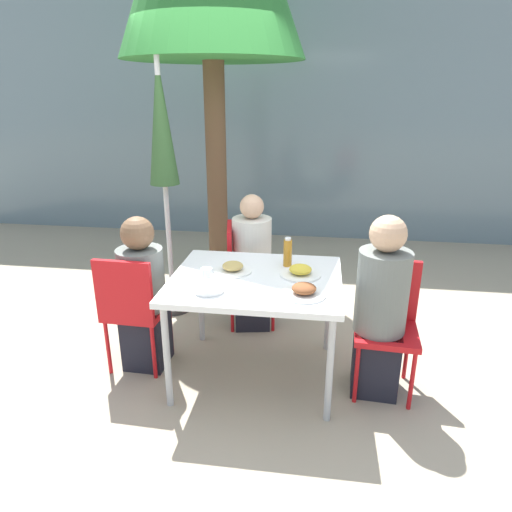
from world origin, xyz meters
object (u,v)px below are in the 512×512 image
at_px(person_left, 143,297).
at_px(chair_far, 242,267).
at_px(chair_left, 132,304).
at_px(closed_umbrella, 162,142).
at_px(chair_right, 386,316).
at_px(salad_bowl, 209,288).
at_px(bottle, 288,252).
at_px(person_right, 380,312).
at_px(drinking_cup, 207,274).
at_px(person_far, 252,266).

relative_size(person_left, chair_far, 1.29).
distance_m(chair_left, closed_umbrella, 1.40).
height_order(person_left, chair_far, person_left).
xyz_separation_m(chair_right, salad_bowl, (-1.12, -0.29, 0.26)).
bearing_deg(chair_far, chair_right, 45.28).
xyz_separation_m(closed_umbrella, bottle, (1.10, -0.70, -0.66)).
distance_m(chair_left, chair_far, 1.03).
relative_size(person_right, chair_far, 1.39).
xyz_separation_m(person_left, chair_far, (0.59, 0.73, -0.02)).
bearing_deg(chair_left, closed_umbrella, 94.85).
height_order(chair_left, drinking_cup, chair_left).
relative_size(person_right, bottle, 5.86).
xyz_separation_m(person_far, closed_umbrella, (-0.78, 0.21, 0.97)).
xyz_separation_m(chair_right, closed_umbrella, (-1.78, 0.91, 1.00)).
height_order(drinking_cup, salad_bowl, drinking_cup).
distance_m(closed_umbrella, salad_bowl, 1.56).
distance_m(person_right, closed_umbrella, 2.20).
bearing_deg(salad_bowl, chair_right, 14.34).
xyz_separation_m(chair_left, drinking_cup, (0.55, -0.04, 0.28)).
bearing_deg(drinking_cup, person_left, 166.61).
height_order(chair_right, salad_bowl, chair_right).
bearing_deg(bottle, person_left, -168.01).
bearing_deg(person_right, closed_umbrella, -26.06).
height_order(person_left, bottle, person_left).
bearing_deg(person_far, person_left, -54.73).
bearing_deg(bottle, person_right, -25.32).
distance_m(person_right, person_far, 1.23).
relative_size(person_far, drinking_cup, 14.09).
xyz_separation_m(chair_left, person_far, (0.73, 0.78, 0.03)).
bearing_deg(drinking_cup, salad_bowl, -72.30).
bearing_deg(closed_umbrella, person_left, -83.56).
bearing_deg(salad_bowl, person_far, 83.12).
relative_size(person_far, bottle, 5.51).
height_order(person_left, chair_right, person_left).
bearing_deg(bottle, chair_right, -17.82).
distance_m(chair_far, person_far, 0.10).
bearing_deg(closed_umbrella, salad_bowl, -61.32).
bearing_deg(chair_right, person_left, 3.64).
bearing_deg(person_right, drinking_cup, 5.71).
xyz_separation_m(closed_umbrella, drinking_cup, (0.60, -1.03, -0.72)).
xyz_separation_m(bottle, salad_bowl, (-0.45, -0.50, -0.08)).
bearing_deg(chair_right, chair_left, 6.23).
relative_size(bottle, salad_bowl, 1.11).
distance_m(chair_right, person_right, 0.12).
height_order(person_right, salad_bowl, person_right).
bearing_deg(chair_right, bottle, -14.01).
distance_m(person_left, salad_bowl, 0.67).
xyz_separation_m(chair_right, chair_far, (-1.09, 0.74, 0.00)).
distance_m(chair_far, drinking_cup, 0.90).
bearing_deg(bottle, person_far, 123.93).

